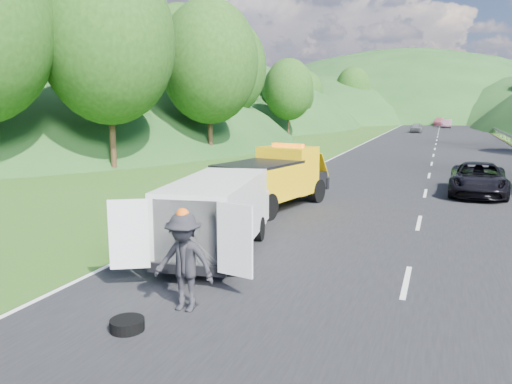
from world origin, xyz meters
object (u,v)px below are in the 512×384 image
at_px(white_van, 218,212).
at_px(spare_tire, 128,331).
at_px(child, 196,249).
at_px(worker, 185,311).
at_px(passing_suv, 477,195).
at_px(woman, 228,222).
at_px(tow_truck, 274,178).
at_px(suitcase, 178,219).

distance_m(white_van, spare_tire, 4.91).
height_order(child, worker, worker).
relative_size(child, passing_suv, 0.18).
relative_size(white_van, spare_tire, 9.97).
bearing_deg(passing_suv, woman, -131.72).
relative_size(spare_tire, passing_suv, 0.12).
bearing_deg(worker, spare_tire, -115.00).
relative_size(worker, spare_tire, 3.17).
bearing_deg(tow_truck, passing_suv, 50.02).
bearing_deg(tow_truck, suitcase, -103.03).
distance_m(tow_truck, white_van, 6.20).
height_order(suitcase, spare_tire, suitcase).
distance_m(child, spare_tire, 5.03).
height_order(tow_truck, child, tow_truck).
height_order(woman, worker, worker).
xyz_separation_m(suitcase, passing_suv, (9.39, 9.77, -0.26)).
height_order(suitcase, passing_suv, passing_suv).
bearing_deg(suitcase, child, -50.29).
bearing_deg(passing_suv, white_van, -117.98).
bearing_deg(white_van, tow_truck, 85.62).
relative_size(tow_truck, passing_suv, 1.17).
xyz_separation_m(woman, spare_tire, (1.68, -8.19, 0.00)).
bearing_deg(child, tow_truck, 102.98).
xyz_separation_m(white_van, woman, (-1.24, 3.44, -1.14)).
xyz_separation_m(spare_tire, passing_suv, (6.53, 16.68, 0.00)).
distance_m(tow_truck, child, 6.16).
bearing_deg(white_van, passing_suv, 50.72).
bearing_deg(child, woman, 113.89).
bearing_deg(child, spare_tire, -61.19).
relative_size(suitcase, passing_suv, 0.10).
xyz_separation_m(suitcase, spare_tire, (2.86, -6.91, -0.26)).
distance_m(suitcase, passing_suv, 13.55).
bearing_deg(suitcase, worker, -59.67).
height_order(worker, passing_suv, worker).
xyz_separation_m(worker, spare_tire, (-0.52, -1.14, 0.00)).
relative_size(suitcase, spare_tire, 0.88).
xyz_separation_m(child, spare_tire, (1.18, -4.89, 0.00)).
bearing_deg(woman, passing_suv, -64.04).
xyz_separation_m(tow_truck, woman, (-0.74, -2.74, -1.17)).
height_order(child, passing_suv, passing_suv).
bearing_deg(woman, white_van, 179.80).
distance_m(worker, passing_suv, 16.66).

